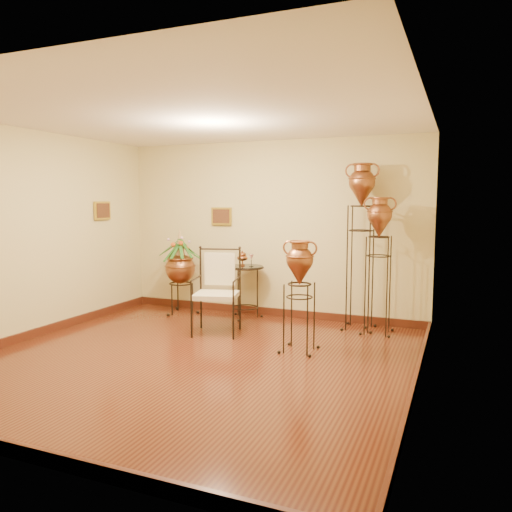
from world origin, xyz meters
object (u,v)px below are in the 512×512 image
at_px(planter_urn, 180,265).
at_px(side_table, 245,291).
at_px(amphora_tall, 361,245).
at_px(armchair, 216,292).
at_px(amphora_mid, 378,264).

height_order(planter_urn, side_table, planter_urn).
height_order(amphora_tall, side_table, amphora_tall).
bearing_deg(armchair, amphora_tall, 14.86).
bearing_deg(amphora_tall, side_table, 179.97).
height_order(amphora_mid, side_table, amphora_mid).
bearing_deg(armchair, side_table, 75.70).
bearing_deg(amphora_tall, armchair, -150.46).
height_order(planter_urn, armchair, planter_urn).
distance_m(amphora_tall, side_table, 1.97).
height_order(amphora_tall, armchair, amphora_tall).
bearing_deg(planter_urn, amphora_mid, -0.88).
distance_m(amphora_tall, planter_urn, 2.96).
xyz_separation_m(amphora_mid, armchair, (-2.07, -0.88, -0.38)).
distance_m(amphora_tall, armchair, 2.16).
relative_size(armchair, side_table, 1.13).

